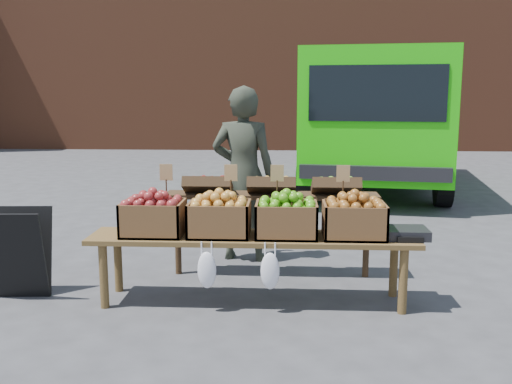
# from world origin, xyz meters

# --- Properties ---
(ground) EXTENTS (80.00, 80.00, 0.00)m
(ground) POSITION_xyz_m (0.00, 0.00, 0.00)
(ground) COLOR #3F3F41
(delivery_van) EXTENTS (3.21, 5.67, 2.40)m
(delivery_van) POSITION_xyz_m (1.72, 6.05, 1.20)
(delivery_van) COLOR #1CCF08
(delivery_van) RESTS_ON ground
(vendor) EXTENTS (0.71, 0.51, 1.81)m
(vendor) POSITION_xyz_m (-0.35, 1.24, 0.90)
(vendor) COLOR #2C3226
(vendor) RESTS_ON ground
(chalkboard_sign) EXTENTS (0.53, 0.32, 0.78)m
(chalkboard_sign) POSITION_xyz_m (-2.19, -0.01, 0.39)
(chalkboard_sign) COLOR black
(chalkboard_sign) RESTS_ON ground
(back_table) EXTENTS (2.10, 0.44, 1.04)m
(back_table) POSITION_xyz_m (-0.04, 0.69, 0.52)
(back_table) COLOR #362515
(back_table) RESTS_ON ground
(display_bench) EXTENTS (2.70, 0.56, 0.57)m
(display_bench) POSITION_xyz_m (-0.18, -0.03, 0.28)
(display_bench) COLOR brown
(display_bench) RESTS_ON ground
(crate_golden_apples) EXTENTS (0.50, 0.40, 0.28)m
(crate_golden_apples) POSITION_xyz_m (-1.00, -0.03, 0.71)
(crate_golden_apples) COLOR maroon
(crate_golden_apples) RESTS_ON display_bench
(crate_russet_pears) EXTENTS (0.50, 0.40, 0.28)m
(crate_russet_pears) POSITION_xyz_m (-0.45, -0.03, 0.71)
(crate_russet_pears) COLOR #A69E25
(crate_russet_pears) RESTS_ON display_bench
(crate_red_apples) EXTENTS (0.50, 0.40, 0.28)m
(crate_red_apples) POSITION_xyz_m (0.10, -0.03, 0.71)
(crate_red_apples) COLOR #357E0D
(crate_red_apples) RESTS_ON display_bench
(crate_green_apples) EXTENTS (0.50, 0.40, 0.28)m
(crate_green_apples) POSITION_xyz_m (0.65, -0.03, 0.71)
(crate_green_apples) COLOR #A57730
(crate_green_apples) RESTS_ON display_bench
(weighing_scale) EXTENTS (0.34, 0.30, 0.08)m
(weighing_scale) POSITION_xyz_m (1.07, -0.03, 0.61)
(weighing_scale) COLOR black
(weighing_scale) RESTS_ON display_bench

